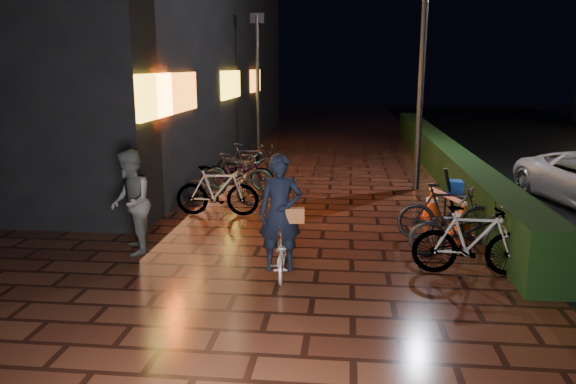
# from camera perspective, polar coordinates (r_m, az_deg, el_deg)

# --- Properties ---
(ground) EXTENTS (80.00, 80.00, 0.00)m
(ground) POSITION_cam_1_polar(r_m,az_deg,el_deg) (10.14, 3.33, -5.72)
(ground) COLOR #381911
(ground) RESTS_ON ground
(hedge) EXTENTS (0.70, 20.00, 1.00)m
(hedge) POSITION_cam_1_polar(r_m,az_deg,el_deg) (18.05, 15.16, 3.64)
(hedge) COLOR black
(hedge) RESTS_ON ground
(bystander_person) EXTENTS (0.97, 1.08, 1.82)m
(bystander_person) POSITION_cam_1_polar(r_m,az_deg,el_deg) (10.00, -15.71, -1.02)
(bystander_person) COLOR #545456
(bystander_person) RESTS_ON ground
(storefront_block) EXTENTS (12.09, 22.00, 9.00)m
(storefront_block) POSITION_cam_1_polar(r_m,az_deg,el_deg) (23.37, -19.81, 15.15)
(storefront_block) COLOR black
(storefront_block) RESTS_ON ground
(lamp_post_hedge) EXTENTS (0.55, 0.29, 5.91)m
(lamp_post_hedge) POSITION_cam_1_polar(r_m,az_deg,el_deg) (14.95, 13.47, 12.54)
(lamp_post_hedge) COLOR black
(lamp_post_hedge) RESTS_ON ground
(lamp_post_sf) EXTENTS (0.47, 0.20, 4.91)m
(lamp_post_sf) POSITION_cam_1_polar(r_m,az_deg,el_deg) (19.40, -3.10, 11.19)
(lamp_post_sf) COLOR black
(lamp_post_sf) RESTS_ON ground
(cyclist) EXTENTS (0.72, 1.38, 1.92)m
(cyclist) POSITION_cam_1_polar(r_m,az_deg,el_deg) (8.64, -0.76, -4.03)
(cyclist) COLOR silver
(cyclist) RESTS_ON ground
(traffic_barrier) EXTENTS (0.87, 1.65, 0.68)m
(traffic_barrier) POSITION_cam_1_polar(r_m,az_deg,el_deg) (11.84, 15.78, -1.80)
(traffic_barrier) COLOR #F9450D
(traffic_barrier) RESTS_ON ground
(cart_assembly) EXTENTS (0.69, 0.59, 1.08)m
(cart_assembly) POSITION_cam_1_polar(r_m,az_deg,el_deg) (12.79, 16.73, 0.21)
(cart_assembly) COLOR black
(cart_assembly) RESTS_ON ground
(parked_bikes_storefront) EXTENTS (2.17, 4.85, 1.09)m
(parked_bikes_storefront) POSITION_cam_1_polar(r_m,az_deg,el_deg) (14.38, -5.11, 1.88)
(parked_bikes_storefront) COLOR black
(parked_bikes_storefront) RESTS_ON ground
(parked_bikes_hedge) EXTENTS (2.01, 2.31, 1.09)m
(parked_bikes_hedge) POSITION_cam_1_polar(r_m,az_deg,el_deg) (9.97, 17.16, -3.44)
(parked_bikes_hedge) COLOR black
(parked_bikes_hedge) RESTS_ON ground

